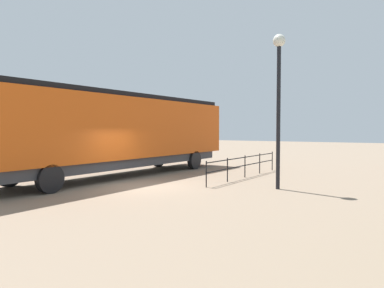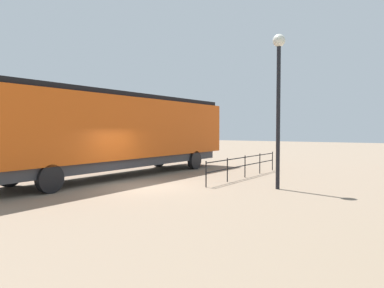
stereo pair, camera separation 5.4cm
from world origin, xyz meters
name	(u,v)px [view 2 (the right image)]	position (x,y,z in m)	size (l,w,h in m)	color
ground_plane	(141,186)	(0.00, 0.00, 0.00)	(120.00, 120.00, 0.00)	#84705B
locomotive	(125,130)	(-3.20, 2.38, 2.36)	(3.10, 15.72, 4.21)	#D15114
lamp_post	(279,82)	(5.04, 2.53, 4.30)	(0.50, 0.50, 6.20)	black
platform_fence	(245,163)	(2.41, 5.09, 0.72)	(0.05, 7.63, 1.10)	black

